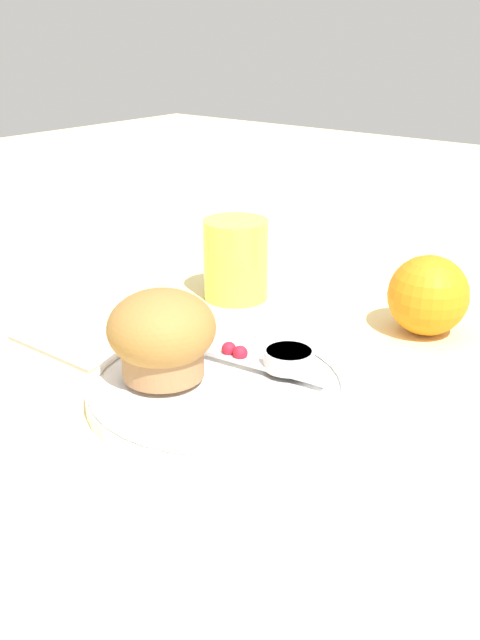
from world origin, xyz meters
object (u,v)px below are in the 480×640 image
(muffin, at_px, (162,335))
(orange_fruit, at_px, (428,295))
(butter_knife, at_px, (242,359))
(juice_glass, at_px, (236,259))

(muffin, bearing_deg, orange_fruit, 65.88)
(butter_knife, xyz_separation_m, juice_glass, (-0.14, 0.17, 0.03))
(butter_knife, distance_m, orange_fruit, 0.23)
(muffin, xyz_separation_m, orange_fruit, (0.12, 0.28, -0.02))
(butter_knife, bearing_deg, orange_fruit, 60.89)
(butter_knife, bearing_deg, juice_glass, 123.57)
(butter_knife, height_order, juice_glass, juice_glass)
(muffin, xyz_separation_m, juice_glass, (-0.10, 0.23, -0.01))
(juice_glass, bearing_deg, orange_fruit, 11.14)
(muffin, relative_size, juice_glass, 0.99)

